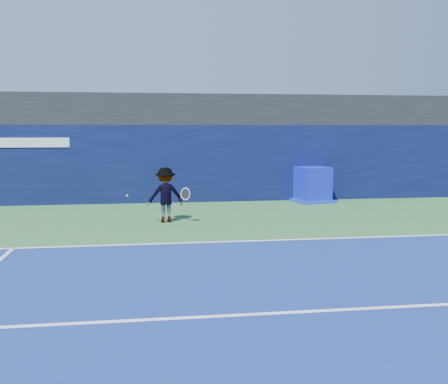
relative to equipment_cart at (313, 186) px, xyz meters
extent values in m
plane|color=#2F6933|center=(-4.54, -9.59, -0.62)|extent=(80.00, 80.00, 0.00)
cube|color=white|center=(-4.54, -6.59, -0.61)|extent=(24.00, 0.10, 0.01)
cube|color=white|center=(-4.54, -11.59, -0.61)|extent=(24.00, 0.10, 0.01)
cube|color=black|center=(-4.54, 1.91, 2.98)|extent=(36.00, 3.00, 1.20)
cube|color=#0A113B|center=(-4.54, 0.91, 0.88)|extent=(36.00, 1.00, 3.00)
cube|color=white|center=(-11.54, 0.40, 1.73)|extent=(4.50, 0.04, 0.35)
cube|color=#0E18C4|center=(0.00, 0.00, 0.06)|extent=(1.35, 1.35, 1.37)
cube|color=#0D2CBF|center=(0.00, 0.00, -0.58)|extent=(1.69, 1.69, 0.09)
imported|color=silver|center=(-5.83, -3.61, 0.22)|extent=(1.14, 0.73, 1.68)
cylinder|color=black|center=(-5.38, -3.86, 0.03)|extent=(0.08, 0.15, 0.27)
torus|color=white|center=(-5.24, -3.91, 0.28)|extent=(0.31, 0.17, 0.30)
cylinder|color=black|center=(-5.24, -3.91, 0.28)|extent=(0.26, 0.13, 0.25)
sphere|color=#C6E419|center=(-6.95, -4.27, 0.31)|extent=(0.06, 0.06, 0.06)
camera|label=1|loc=(-6.13, -18.86, 2.23)|focal=40.00mm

